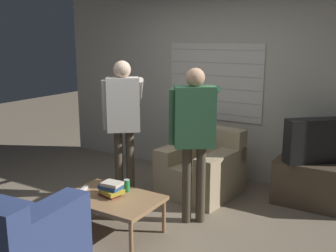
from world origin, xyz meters
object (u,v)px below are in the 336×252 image
Objects in this scene: spare_remote at (84,189)px; soda_can at (127,185)px; tv at (317,141)px; person_right_standing at (194,127)px; coffee_table at (112,200)px; person_left_standing at (123,114)px; armchair_beige at (202,169)px; book_stack at (111,189)px.

soda_can is at bearing 11.17° from spare_remote.
person_right_standing is (-1.01, -1.12, 0.26)m from tv.
coffee_table is 0.22m from soda_can.
tv is 0.41× the size of person_left_standing.
tv is 0.42× the size of person_right_standing.
soda_can is (-1.54, -1.59, -0.33)m from tv.
coffee_table is at bearing 86.04° from armchair_beige.
person_left_standing reaches higher than book_stack.
person_left_standing reaches higher than coffee_table.
spare_remote is (-0.40, -0.20, -0.05)m from soda_can.
coffee_table is 0.56× the size of person_left_standing.
book_stack is at bearing 138.97° from coffee_table.
person_left_standing is at bearing 47.99° from armchair_beige.
coffee_table is (-0.29, -1.42, 0.03)m from armchair_beige.
person_right_standing reaches higher than book_stack.
coffee_table is 1.36× the size of tv.
person_left_standing is (-0.74, -0.63, 0.74)m from armchair_beige.
soda_can is (-0.53, -0.47, -0.59)m from person_right_standing.
tv is (1.57, 1.79, 0.43)m from coffee_table.
book_stack reaches higher than soda_can.
spare_remote is at bearing 72.82° from armchair_beige.
soda_can is at bearing 79.33° from coffee_table.
armchair_beige is 1.44m from book_stack.
armchair_beige reaches higher than coffee_table.
person_right_standing reaches higher than soda_can.
spare_remote reaches higher than coffee_table.
soda_can reaches higher than spare_remote.
book_stack is at bearing -100.24° from person_left_standing.
person_left_standing reaches higher than person_right_standing.
tv is (1.28, 0.37, 0.46)m from armchair_beige.
tv reaches higher than soda_can.
person_left_standing is at bearing 137.85° from person_right_standing.
armchair_beige is 3.72× the size of book_stack.
tv is 2.24m from soda_can.
person_left_standing reaches higher than tv.
person_left_standing is (-2.02, -0.99, 0.28)m from tv.
person_right_standing is 12.11× the size of spare_remote.
book_stack is 1.87× the size of spare_remote.
coffee_table is 2.42m from tv.
coffee_table is at bearing -100.67° from soda_can.
soda_can is at bearing 70.17° from book_stack.
soda_can is at bearing 4.36° from tv.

